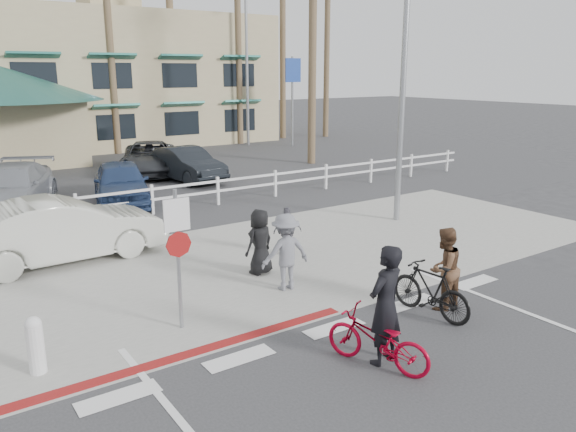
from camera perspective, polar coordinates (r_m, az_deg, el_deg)
ground at (r=10.12m, az=6.91°, el=-12.47°), size 140.00×140.00×0.00m
bike_path at (r=8.92m, az=15.80°, el=-16.92°), size 12.00×16.00×0.01m
sidewalk_plaza at (r=13.52m, az=-5.80°, el=-5.29°), size 22.00×7.00×0.01m
cross_street at (r=16.98m, az=-12.34°, el=-1.42°), size 40.00×5.00×0.01m
parking_lot at (r=25.83m, az=-20.45°, el=3.44°), size 50.00×16.00×0.01m
curb_red at (r=9.62m, az=-12.15°, el=-14.17°), size 7.00×0.25×0.02m
rail_fence at (r=18.84m, az=-13.34°, el=1.66°), size 29.40×0.16×1.00m
building at (r=38.56m, az=-23.29°, el=15.02°), size 28.00×16.00×11.30m
sign_post at (r=10.14m, az=-11.12°, el=-3.69°), size 0.50×0.10×2.90m
bollard_0 at (r=9.69m, az=-24.27°, el=-11.87°), size 0.26×0.26×0.95m
streetlight_0 at (r=17.49m, az=11.66°, el=14.01°), size 0.60×2.00×9.00m
streetlight_1 at (r=35.61m, az=-4.20°, el=14.80°), size 0.60×2.00×9.50m
info_sign at (r=35.05m, az=0.44°, el=11.65°), size 1.20×0.16×5.60m
palm_4 at (r=33.38m, az=-25.29°, el=18.27°), size 4.00×4.00×15.00m
palm_5 at (r=33.30m, az=-17.71°, el=17.22°), size 4.00×4.00×13.00m
palm_6 at (r=35.80m, az=-11.96°, el=20.56°), size 4.00×4.00×17.00m
palm_7 at (r=36.55m, az=-5.10°, el=18.31°), size 4.00×4.00×14.00m
palm_8 at (r=39.54m, az=-0.54°, el=18.80°), size 4.00×4.00×15.00m
palm_9 at (r=40.44m, az=3.98°, el=17.25°), size 4.00×4.00×13.00m
palm_11 at (r=28.48m, az=2.54°, el=19.42°), size 4.00×4.00×14.00m
bike_red at (r=9.15m, az=9.05°, el=-12.37°), size 1.20×1.87×0.93m
rider_red at (r=9.09m, az=9.85°, el=-8.92°), size 0.80×0.61×1.98m
bike_black at (r=11.11m, az=14.30°, el=-7.30°), size 0.66×1.80×1.06m
rider_black at (r=11.43m, az=15.54°, el=-5.16°), size 0.88×0.73×1.65m
pedestrian_a at (r=11.95m, az=-0.25°, el=-3.68°), size 1.15×0.75×1.68m
pedestrian_child at (r=14.26m, az=-0.05°, el=-1.55°), size 0.79×0.55×1.25m
pedestrian_b at (r=12.90m, az=-2.87°, el=-2.65°), size 0.84×0.65×1.54m
car_white_sedan at (r=14.79m, az=-21.93°, el=-1.34°), size 4.89×1.86×1.59m
lot_car_1 at (r=20.77m, az=-26.38°, el=2.47°), size 4.15×5.74×1.54m
lot_car_2 at (r=20.54m, az=-16.60°, el=3.24°), size 2.87×4.78×1.52m
lot_car_3 at (r=24.33m, az=-10.28°, el=5.19°), size 1.99×4.48×1.43m
lot_car_5 at (r=26.44m, az=-13.90°, el=5.74°), size 4.22×5.70×1.44m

